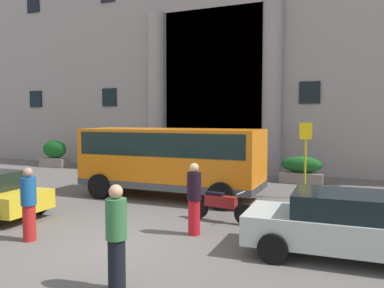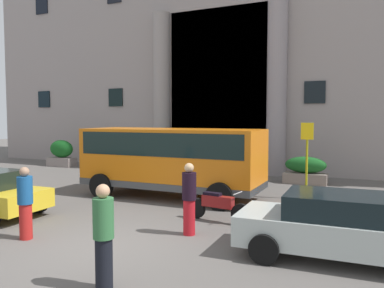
% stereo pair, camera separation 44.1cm
% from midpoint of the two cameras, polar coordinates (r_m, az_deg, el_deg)
% --- Properties ---
extents(ground_plane, '(80.00, 64.00, 0.12)m').
position_cam_midpoint_polar(ground_plane, '(9.58, -13.85, -14.57)').
color(ground_plane, '#595350').
extents(office_building_facade, '(37.23, 9.75, 19.03)m').
position_cam_midpoint_polar(office_building_facade, '(26.15, 10.83, 18.35)').
color(office_building_facade, gray).
rests_on(office_building_facade, ground_plane).
extents(orange_minibus, '(6.65, 2.62, 2.54)m').
position_cam_midpoint_polar(orange_minibus, '(14.38, -3.94, -1.79)').
color(orange_minibus, orange).
rests_on(orange_minibus, ground_plane).
extents(bus_stop_sign, '(0.44, 0.08, 2.77)m').
position_cam_midpoint_polar(bus_stop_sign, '(14.64, 15.35, -1.14)').
color(bus_stop_sign, '#9F9E14').
rests_on(bus_stop_sign, ground_plane).
extents(hedge_planter_far_west, '(1.42, 0.82, 1.56)m').
position_cam_midpoint_polar(hedge_planter_far_west, '(20.45, -7.08, -2.31)').
color(hedge_planter_far_west, slate).
rests_on(hedge_planter_far_west, ground_plane).
extents(hedge_planter_entrance_left, '(1.87, 0.78, 1.22)m').
position_cam_midpoint_polar(hedge_planter_entrance_left, '(18.18, 15.00, -3.71)').
color(hedge_planter_entrance_left, gray).
rests_on(hedge_planter_entrance_left, ground_plane).
extents(hedge_planter_entrance_right, '(1.75, 0.79, 1.59)m').
position_cam_midpoint_polar(hedge_planter_entrance_right, '(24.77, -19.84, -1.39)').
color(hedge_planter_entrance_right, gray).
rests_on(hedge_planter_entrance_right, ground_plane).
extents(parked_coupe_end, '(4.44, 2.09, 1.38)m').
position_cam_midpoint_polar(parked_coupe_end, '(8.92, 20.89, -10.94)').
color(parked_coupe_end, '#B0B9B5').
rests_on(parked_coupe_end, ground_plane).
extents(motorcycle_far_end, '(2.06, 0.55, 0.89)m').
position_cam_midpoint_polar(motorcycle_far_end, '(11.27, 2.87, -8.91)').
color(motorcycle_far_end, black).
rests_on(motorcycle_far_end, ground_plane).
extents(scooter_by_planter, '(2.06, 0.55, 0.89)m').
position_cam_midpoint_polar(scooter_by_planter, '(10.81, 22.77, -9.76)').
color(scooter_by_planter, black).
rests_on(scooter_by_planter, ground_plane).
extents(pedestrian_man_red_shirt, '(0.36, 0.36, 1.77)m').
position_cam_midpoint_polar(pedestrian_man_red_shirt, '(10.30, -23.83, -7.98)').
color(pedestrian_man_red_shirt, '#AD1E1B').
rests_on(pedestrian_man_red_shirt, ground_plane).
extents(pedestrian_woman_with_bag, '(0.36, 0.36, 1.83)m').
position_cam_midpoint_polar(pedestrian_woman_with_bag, '(6.97, -12.78, -13.09)').
color(pedestrian_woman_with_bag, black).
rests_on(pedestrian_woman_with_bag, ground_plane).
extents(pedestrian_man_crossing, '(0.36, 0.36, 1.82)m').
position_cam_midpoint_polar(pedestrian_man_crossing, '(9.91, -0.98, -7.94)').
color(pedestrian_man_crossing, '#B2161E').
rests_on(pedestrian_man_crossing, ground_plane).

